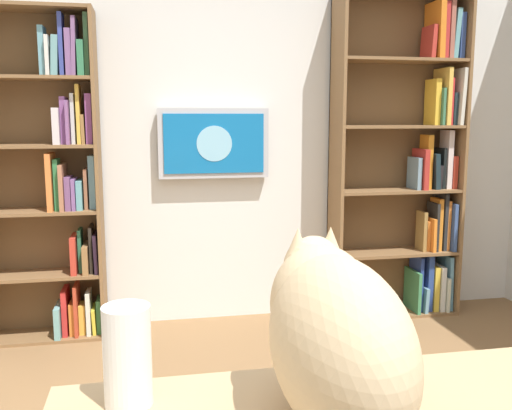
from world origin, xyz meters
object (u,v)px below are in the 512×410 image
at_px(cat, 333,331).
at_px(bookshelf_left, 412,164).
at_px(wall_mounted_tv, 214,143).
at_px(paper_towel_roll, 127,356).
at_px(bookshelf_right, 51,179).

bearing_deg(cat, bookshelf_left, -119.59).
height_order(wall_mounted_tv, paper_towel_roll, wall_mounted_tv).
distance_m(bookshelf_left, bookshelf_right, 2.40).
xyz_separation_m(cat, paper_towel_roll, (0.44, -0.15, -0.09)).
relative_size(bookshelf_right, wall_mounted_tv, 2.79).
distance_m(wall_mounted_tv, cat, 2.62).
relative_size(bookshelf_left, bookshelf_right, 1.09).
bearing_deg(cat, bookshelf_right, -68.81).
bearing_deg(paper_towel_roll, wall_mounted_tv, -101.23).
bearing_deg(bookshelf_left, bookshelf_right, 0.03).
xyz_separation_m(bookshelf_left, bookshelf_right, (2.40, 0.00, -0.05)).
height_order(bookshelf_left, cat, bookshelf_left).
xyz_separation_m(bookshelf_right, wall_mounted_tv, (-1.02, -0.09, 0.20)).
bearing_deg(bookshelf_right, bookshelf_left, -179.97).
distance_m(wall_mounted_tv, paper_towel_roll, 2.52).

